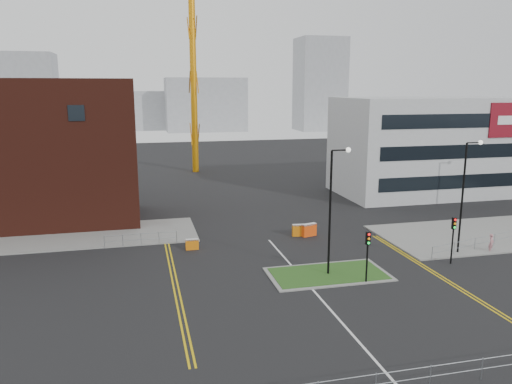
% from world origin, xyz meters
% --- Properties ---
extents(ground, '(200.00, 200.00, 0.00)m').
position_xyz_m(ground, '(0.00, 0.00, 0.00)').
color(ground, black).
rests_on(ground, ground).
extents(pavement_left, '(28.00, 8.00, 0.12)m').
position_xyz_m(pavement_left, '(-20.00, 22.00, 0.06)').
color(pavement_left, slate).
rests_on(pavement_left, ground).
extents(pavement_right, '(24.00, 10.00, 0.12)m').
position_xyz_m(pavement_right, '(22.00, 14.00, 0.06)').
color(pavement_right, slate).
rests_on(pavement_right, ground).
extents(island_kerb, '(8.60, 4.60, 0.08)m').
position_xyz_m(island_kerb, '(2.00, 8.00, 0.04)').
color(island_kerb, slate).
rests_on(island_kerb, ground).
extents(grass_island, '(8.00, 4.00, 0.12)m').
position_xyz_m(grass_island, '(2.00, 8.00, 0.06)').
color(grass_island, '#264D19').
rests_on(grass_island, ground).
extents(brick_building, '(24.20, 10.07, 14.24)m').
position_xyz_m(brick_building, '(-22.97, 28.00, 6.85)').
color(brick_building, '#481B12').
rests_on(brick_building, ground).
extents(office_block, '(25.00, 12.20, 12.00)m').
position_xyz_m(office_block, '(26.01, 31.97, 6.00)').
color(office_block, '#AFB1B4').
rests_on(office_block, ground).
extents(streetlamp_island, '(1.46, 0.36, 9.18)m').
position_xyz_m(streetlamp_island, '(2.22, 8.00, 5.41)').
color(streetlamp_island, black).
rests_on(streetlamp_island, ground).
extents(streetlamp_right_near, '(1.46, 0.36, 9.18)m').
position_xyz_m(streetlamp_right_near, '(14.22, 10.00, 5.41)').
color(streetlamp_right_near, black).
rests_on(streetlamp_right_near, ground).
extents(traffic_light_island, '(0.28, 0.33, 3.65)m').
position_xyz_m(traffic_light_island, '(4.00, 5.98, 2.57)').
color(traffic_light_island, black).
rests_on(traffic_light_island, ground).
extents(traffic_light_right, '(0.28, 0.33, 3.65)m').
position_xyz_m(traffic_light_right, '(12.00, 7.98, 2.57)').
color(traffic_light_right, black).
rests_on(traffic_light_right, ground).
extents(railing_front, '(24.05, 0.05, 1.10)m').
position_xyz_m(railing_front, '(0.00, -6.00, 0.78)').
color(railing_front, gray).
rests_on(railing_front, ground).
extents(railing_left, '(6.05, 0.05, 1.10)m').
position_xyz_m(railing_left, '(-11.00, 18.00, 0.74)').
color(railing_left, gray).
rests_on(railing_left, ground).
extents(centre_line, '(0.15, 30.00, 0.01)m').
position_xyz_m(centre_line, '(0.00, 2.00, 0.01)').
color(centre_line, silver).
rests_on(centre_line, ground).
extents(yellow_left_a, '(0.12, 24.00, 0.01)m').
position_xyz_m(yellow_left_a, '(-9.00, 10.00, 0.01)').
color(yellow_left_a, gold).
rests_on(yellow_left_a, ground).
extents(yellow_left_b, '(0.12, 24.00, 0.01)m').
position_xyz_m(yellow_left_b, '(-8.70, 10.00, 0.01)').
color(yellow_left_b, gold).
rests_on(yellow_left_b, ground).
extents(yellow_right_a, '(0.12, 20.00, 0.01)m').
position_xyz_m(yellow_right_a, '(9.50, 6.00, 0.01)').
color(yellow_right_a, gold).
rests_on(yellow_right_a, ground).
extents(yellow_right_b, '(0.12, 20.00, 0.01)m').
position_xyz_m(yellow_right_b, '(9.80, 6.00, 0.01)').
color(yellow_right_b, gold).
rests_on(yellow_right_b, ground).
extents(skyline_a, '(18.00, 12.00, 22.00)m').
position_xyz_m(skyline_a, '(-40.00, 120.00, 11.00)').
color(skyline_a, gray).
rests_on(skyline_a, ground).
extents(skyline_b, '(24.00, 12.00, 16.00)m').
position_xyz_m(skyline_b, '(10.00, 130.00, 8.00)').
color(skyline_b, gray).
rests_on(skyline_b, ground).
extents(skyline_c, '(14.00, 12.00, 28.00)m').
position_xyz_m(skyline_c, '(45.00, 125.00, 14.00)').
color(skyline_c, gray).
rests_on(skyline_c, ground).
extents(skyline_d, '(30.00, 12.00, 12.00)m').
position_xyz_m(skyline_d, '(-8.00, 140.00, 6.00)').
color(skyline_d, gray).
rests_on(skyline_d, ground).
extents(pedestrian, '(0.68, 0.65, 1.57)m').
position_xyz_m(pedestrian, '(16.77, 9.59, 0.78)').
color(pedestrian, '#C17D85').
rests_on(pedestrian, ground).
extents(barrier_left, '(1.07, 0.36, 0.90)m').
position_xyz_m(barrier_left, '(-6.89, 16.00, 0.49)').
color(barrier_left, orange).
rests_on(barrier_left, ground).
extents(barrier_mid, '(1.32, 0.59, 1.08)m').
position_xyz_m(barrier_mid, '(3.00, 17.61, 0.58)').
color(barrier_mid, orange).
rests_on(barrier_mid, ground).
extents(barrier_right, '(1.44, 0.82, 1.15)m').
position_xyz_m(barrier_right, '(3.85, 17.38, 0.63)').
color(barrier_right, '#F64A0D').
rests_on(barrier_right, ground).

